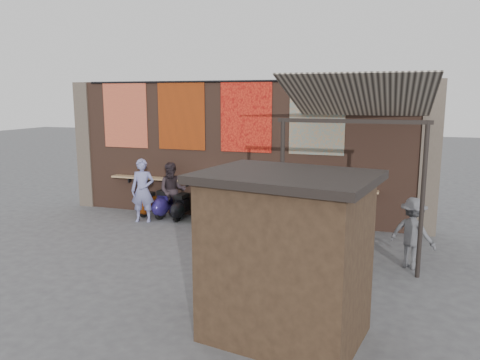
# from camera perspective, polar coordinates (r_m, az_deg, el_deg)

# --- Properties ---
(ground) EXTENTS (70.00, 70.00, 0.00)m
(ground) POSITION_cam_1_polar(r_m,az_deg,el_deg) (11.59, -4.53, -7.78)
(ground) COLOR #474749
(ground) RESTS_ON ground
(brick_wall) EXTENTS (10.00, 0.40, 4.00)m
(brick_wall) POSITION_cam_1_polar(r_m,az_deg,el_deg) (13.64, -0.21, 3.59)
(brick_wall) COLOR brown
(brick_wall) RESTS_ON ground
(pier_left) EXTENTS (0.50, 0.50, 4.00)m
(pier_left) POSITION_cam_1_polar(r_m,az_deg,el_deg) (16.07, -18.10, 4.09)
(pier_left) COLOR #4C4238
(pier_left) RESTS_ON ground
(pier_right) EXTENTS (0.50, 0.50, 4.00)m
(pier_right) POSITION_cam_1_polar(r_m,az_deg,el_deg) (12.95, 22.16, 2.48)
(pier_right) COLOR #4C4238
(pier_right) RESTS_ON ground
(eating_counter) EXTENTS (8.00, 0.32, 0.05)m
(eating_counter) POSITION_cam_1_polar(r_m,az_deg,el_deg) (13.43, -0.71, -0.40)
(eating_counter) COLOR #9E7A51
(eating_counter) RESTS_ON brick_wall
(shelf_box) EXTENTS (0.64, 0.33, 0.24)m
(shelf_box) POSITION_cam_1_polar(r_m,az_deg,el_deg) (13.63, -3.70, 0.35)
(shelf_box) COLOR white
(shelf_box) RESTS_ON eating_counter
(tapestry_redgold) EXTENTS (1.50, 0.02, 2.00)m
(tapestry_redgold) POSITION_cam_1_polar(r_m,az_deg,el_deg) (14.92, -13.83, 7.72)
(tapestry_redgold) COLOR #9F1736
(tapestry_redgold) RESTS_ON brick_wall
(tapestry_sun) EXTENTS (1.50, 0.02, 2.00)m
(tapestry_sun) POSITION_cam_1_polar(r_m,az_deg,el_deg) (14.00, -7.17, 7.78)
(tapestry_sun) COLOR #EF4E0E
(tapestry_sun) RESTS_ON brick_wall
(tapestry_orange) EXTENTS (1.50, 0.02, 2.00)m
(tapestry_orange) POSITION_cam_1_polar(r_m,az_deg,el_deg) (13.26, 0.72, 7.73)
(tapestry_orange) COLOR red
(tapestry_orange) RESTS_ON brick_wall
(tapestry_multi) EXTENTS (1.50, 0.02, 2.00)m
(tapestry_multi) POSITION_cam_1_polar(r_m,az_deg,el_deg) (12.79, 9.36, 7.51)
(tapestry_multi) COLOR teal
(tapestry_multi) RESTS_ON brick_wall
(hang_rail) EXTENTS (9.50, 0.06, 0.06)m
(hang_rail) POSITION_cam_1_polar(r_m,az_deg,el_deg) (13.34, -0.54, 11.96)
(hang_rail) COLOR black
(hang_rail) RESTS_ON brick_wall
(scooter_stool_0) EXTENTS (0.32, 0.72, 0.68)m
(scooter_stool_0) POSITION_cam_1_polar(r_m,az_deg,el_deg) (14.42, -11.20, -2.94)
(scooter_stool_0) COLOR #933D0D
(scooter_stool_0) RESTS_ON ground
(scooter_stool_1) EXTENTS (0.39, 0.87, 0.83)m
(scooter_stool_1) POSITION_cam_1_polar(r_m,az_deg,el_deg) (14.11, -9.24, -2.86)
(scooter_stool_1) COLOR navy
(scooter_stool_1) RESTS_ON ground
(scooter_stool_2) EXTENTS (0.35, 0.78, 0.74)m
(scooter_stool_2) POSITION_cam_1_polar(r_m,az_deg,el_deg) (13.81, -7.24, -3.28)
(scooter_stool_2) COLOR black
(scooter_stool_2) RESTS_ON ground
(scooter_stool_3) EXTENTS (0.33, 0.73, 0.70)m
(scooter_stool_3) POSITION_cam_1_polar(r_m,az_deg,el_deg) (13.64, -4.65, -3.50)
(scooter_stool_3) COLOR #0D6115
(scooter_stool_3) RESTS_ON ground
(scooter_stool_4) EXTENTS (0.37, 0.81, 0.77)m
(scooter_stool_4) POSITION_cam_1_polar(r_m,az_deg,el_deg) (13.37, -2.48, -3.59)
(scooter_stool_4) COLOR navy
(scooter_stool_4) RESTS_ON ground
(scooter_stool_5) EXTENTS (0.34, 0.75, 0.71)m
(scooter_stool_5) POSITION_cam_1_polar(r_m,az_deg,el_deg) (13.23, 0.06, -3.86)
(scooter_stool_5) COLOR #19144B
(scooter_stool_5) RESTS_ON ground
(scooter_stool_6) EXTENTS (0.40, 0.89, 0.84)m
(scooter_stool_6) POSITION_cam_1_polar(r_m,az_deg,el_deg) (13.01, 2.63, -3.82)
(scooter_stool_6) COLOR maroon
(scooter_stool_6) RESTS_ON ground
(scooter_stool_7) EXTENTS (0.39, 0.86, 0.82)m
(scooter_stool_7) POSITION_cam_1_polar(r_m,az_deg,el_deg) (12.85, 4.95, -4.08)
(scooter_stool_7) COLOR #A9190D
(scooter_stool_7) RESTS_ON ground
(scooter_stool_8) EXTENTS (0.39, 0.87, 0.83)m
(scooter_stool_8) POSITION_cam_1_polar(r_m,az_deg,el_deg) (12.69, 7.77, -4.30)
(scooter_stool_8) COLOR navy
(scooter_stool_8) RESTS_ON ground
(scooter_stool_9) EXTENTS (0.34, 0.75, 0.72)m
(scooter_stool_9) POSITION_cam_1_polar(r_m,az_deg,el_deg) (12.69, 10.39, -4.63)
(scooter_stool_9) COLOR black
(scooter_stool_9) RESTS_ON ground
(diner_left) EXTENTS (0.75, 0.59, 1.82)m
(diner_left) POSITION_cam_1_polar(r_m,az_deg,el_deg) (13.65, -11.78, -1.26)
(diner_left) COLOR #787BAF
(diner_left) RESTS_ON ground
(diner_right) EXTENTS (0.97, 0.87, 1.66)m
(diner_right) POSITION_cam_1_polar(r_m,az_deg,el_deg) (13.88, -8.24, -1.29)
(diner_right) COLOR #292025
(diner_right) RESTS_ON ground
(shopper_navy) EXTENTS (1.10, 0.92, 1.76)m
(shopper_navy) POSITION_cam_1_polar(r_m,az_deg,el_deg) (10.13, 11.91, -5.42)
(shopper_navy) COLOR black
(shopper_navy) RESTS_ON ground
(shopper_grey) EXTENTS (1.12, 0.94, 1.51)m
(shopper_grey) POSITION_cam_1_polar(r_m,az_deg,el_deg) (10.45, 20.31, -6.09)
(shopper_grey) COLOR #545559
(shopper_grey) RESTS_ON ground
(shopper_tan) EXTENTS (0.91, 0.91, 1.59)m
(shopper_tan) POSITION_cam_1_polar(r_m,az_deg,el_deg) (10.82, 11.23, -4.87)
(shopper_tan) COLOR #7C714F
(shopper_tan) RESTS_ON ground
(market_stall) EXTENTS (2.44, 2.00, 2.38)m
(market_stall) POSITION_cam_1_polar(r_m,az_deg,el_deg) (7.02, 5.57, -9.71)
(market_stall) COLOR black
(market_stall) RESTS_ON ground
(stall_roof) EXTENTS (2.74, 2.29, 0.12)m
(stall_roof) POSITION_cam_1_polar(r_m,az_deg,el_deg) (6.70, 5.75, 0.38)
(stall_roof) COLOR black
(stall_roof) RESTS_ON market_stall
(stall_sign) EXTENTS (1.19, 0.25, 0.50)m
(stall_sign) POSITION_cam_1_polar(r_m,az_deg,el_deg) (7.62, 8.15, -3.95)
(stall_sign) COLOR gold
(stall_sign) RESTS_ON market_stall
(stall_shelf) EXTENTS (1.81, 0.41, 0.06)m
(stall_shelf) POSITION_cam_1_polar(r_m,az_deg,el_deg) (7.87, 7.99, -9.99)
(stall_shelf) COLOR #473321
(stall_shelf) RESTS_ON market_stall
(awning_canvas) EXTENTS (3.20, 3.28, 0.97)m
(awning_canvas) POSITION_cam_1_polar(r_m,az_deg,el_deg) (11.06, 14.33, 9.78)
(awning_canvas) COLOR beige
(awning_canvas) RESTS_ON brick_wall
(awning_ledger) EXTENTS (3.30, 0.08, 0.12)m
(awning_ledger) POSITION_cam_1_polar(r_m,az_deg,el_deg) (12.65, 14.97, 11.58)
(awning_ledger) COLOR #33261C
(awning_ledger) RESTS_ON brick_wall
(awning_header) EXTENTS (3.00, 0.08, 0.08)m
(awning_header) POSITION_cam_1_polar(r_m,az_deg,el_deg) (9.58, 13.51, 6.98)
(awning_header) COLOR black
(awning_header) RESTS_ON awning_post_left
(awning_post_left) EXTENTS (0.09, 0.09, 3.10)m
(awning_post_left) POSITION_cam_1_polar(r_m,az_deg,el_deg) (10.00, 5.13, -1.50)
(awning_post_left) COLOR black
(awning_post_left) RESTS_ON ground
(awning_post_right) EXTENTS (0.09, 0.09, 3.10)m
(awning_post_right) POSITION_cam_1_polar(r_m,az_deg,el_deg) (9.76, 21.35, -2.47)
(awning_post_right) COLOR black
(awning_post_right) RESTS_ON ground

